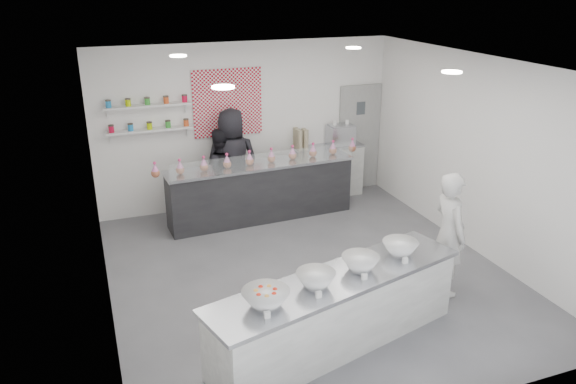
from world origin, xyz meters
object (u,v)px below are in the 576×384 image
object	(u,v)px
prep_counter	(337,312)
staff_right	(232,162)
staff_left	(219,172)
espresso_ledge	(328,171)
woman_prep	(449,234)
back_bar	(261,191)
espresso_machine	(341,135)

from	to	relation	value
prep_counter	staff_right	size ratio (longest dim) A/B	1.69
staff_right	prep_counter	bearing A→B (deg)	102.58
prep_counter	staff_left	bearing A→B (deg)	79.03
prep_counter	staff_right	world-z (taller)	staff_right
espresso_ledge	prep_counter	bearing A→B (deg)	-112.93
woman_prep	staff_right	bearing A→B (deg)	33.10
prep_counter	back_bar	distance (m)	3.83
back_bar	espresso_machine	distance (m)	2.04
prep_counter	espresso_ledge	distance (m)	4.83
prep_counter	espresso_machine	world-z (taller)	espresso_machine
prep_counter	woman_prep	xyz separation A→B (m)	(1.90, 0.60, 0.41)
back_bar	woman_prep	world-z (taller)	woman_prep
espresso_ledge	woman_prep	bearing A→B (deg)	-89.71
woman_prep	staff_left	size ratio (longest dim) A/B	1.07
woman_prep	staff_right	size ratio (longest dim) A/B	0.89
prep_counter	woman_prep	distance (m)	2.04
espresso_ledge	staff_left	distance (m)	2.22
espresso_machine	staff_right	distance (m)	2.22
espresso_machine	woman_prep	size ratio (longest dim) A/B	0.29
espresso_machine	back_bar	bearing A→B (deg)	-160.80
espresso_machine	staff_left	distance (m)	2.49
woman_prep	staff_right	xyz separation A→B (m)	(-1.97, 3.67, 0.11)
prep_counter	back_bar	size ratio (longest dim) A/B	0.98
back_bar	staff_left	distance (m)	0.82
espresso_ledge	espresso_machine	bearing A→B (deg)	0.00
espresso_machine	staff_left	size ratio (longest dim) A/B	0.31
woman_prep	staff_right	world-z (taller)	staff_right
woman_prep	staff_left	distance (m)	4.29
back_bar	staff_right	xyz separation A→B (m)	(-0.38, 0.45, 0.45)
espresso_machine	prep_counter	bearing A→B (deg)	-115.63
prep_counter	espresso_machine	bearing A→B (deg)	49.22
staff_left	prep_counter	bearing A→B (deg)	95.21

